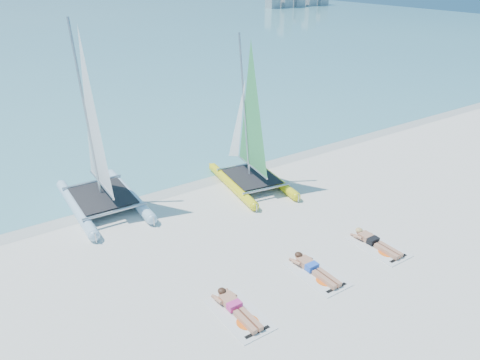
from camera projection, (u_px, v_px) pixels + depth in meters
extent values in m
plane|color=silver|center=(277.00, 246.00, 14.42)|extent=(140.00, 140.00, 0.00)
cube|color=beige|center=(191.00, 182.00, 18.54)|extent=(140.00, 1.40, 0.01)
cylinder|color=silver|center=(76.00, 208.00, 16.25)|extent=(0.55, 4.32, 0.38)
cone|color=silver|center=(60.00, 183.00, 18.07)|extent=(0.38, 0.56, 0.36)
cylinder|color=silver|center=(129.00, 194.00, 17.17)|extent=(0.55, 4.32, 0.38)
cone|color=silver|center=(109.00, 172.00, 18.99)|extent=(0.38, 0.56, 0.36)
cube|color=black|center=(103.00, 195.00, 16.62)|extent=(1.94, 2.44, 0.03)
cylinder|color=#B7BABF|center=(85.00, 109.00, 15.94)|extent=(0.13, 1.14, 5.94)
cylinder|color=#F5F419|center=(232.00, 185.00, 17.95)|extent=(0.91, 3.83, 0.34)
cone|color=#F5F419|center=(211.00, 165.00, 19.67)|extent=(0.39, 0.53, 0.32)
cylinder|color=#F5F419|center=(271.00, 177.00, 18.61)|extent=(0.91, 3.83, 0.34)
cone|color=#F5F419|center=(247.00, 158.00, 20.33)|extent=(0.39, 0.53, 0.32)
cube|color=black|center=(252.00, 176.00, 18.20)|extent=(1.94, 2.33, 0.03)
cylinder|color=#B7BABF|center=(244.00, 106.00, 17.63)|extent=(0.23, 1.01, 5.27)
cube|color=white|center=(240.00, 314.00, 11.62)|extent=(1.00, 1.85, 0.02)
cube|color=tan|center=(230.00, 301.00, 11.90)|extent=(0.36, 0.55, 0.17)
cube|color=#DC338A|center=(234.00, 306.00, 11.74)|extent=(0.37, 0.22, 0.17)
cube|color=tan|center=(248.00, 321.00, 11.31)|extent=(0.31, 0.85, 0.13)
sphere|color=tan|center=(222.00, 292.00, 12.16)|extent=(0.21, 0.21, 0.21)
ellipsoid|color=#392014|center=(222.00, 291.00, 12.15)|extent=(0.22, 0.24, 0.15)
cube|color=white|center=(317.00, 274.00, 13.11)|extent=(1.00, 1.85, 0.02)
cube|color=tan|center=(307.00, 263.00, 13.39)|extent=(0.36, 0.55, 0.17)
cube|color=blue|center=(312.00, 267.00, 13.24)|extent=(0.37, 0.22, 0.17)
cube|color=tan|center=(327.00, 279.00, 12.81)|extent=(0.31, 0.85, 0.13)
sphere|color=tan|center=(299.00, 256.00, 13.65)|extent=(0.21, 0.21, 0.21)
ellipsoid|color=#392014|center=(299.00, 255.00, 13.64)|extent=(0.22, 0.24, 0.15)
cube|color=white|center=(378.00, 247.00, 14.35)|extent=(1.00, 1.85, 0.02)
cube|color=tan|center=(368.00, 238.00, 14.62)|extent=(0.36, 0.55, 0.17)
cube|color=black|center=(373.00, 240.00, 14.47)|extent=(0.37, 0.22, 0.17)
cube|color=tan|center=(388.00, 251.00, 14.04)|extent=(0.31, 0.85, 0.13)
sphere|color=tan|center=(359.00, 231.00, 14.88)|extent=(0.21, 0.21, 0.21)
ellipsoid|color=tan|center=(359.00, 230.00, 14.87)|extent=(0.22, 0.24, 0.15)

